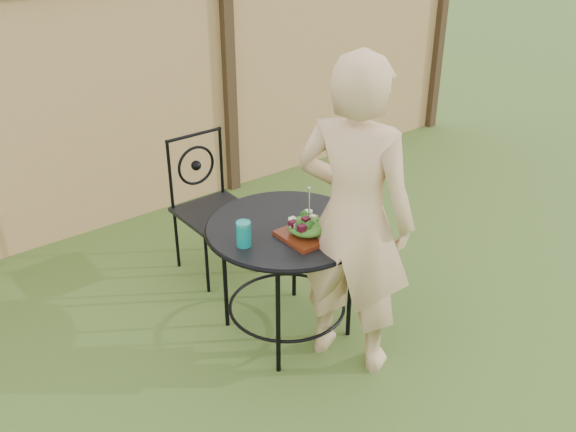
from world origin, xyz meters
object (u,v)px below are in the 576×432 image
at_px(patio_table, 287,247).
at_px(patio_chair, 210,202).
at_px(diner, 354,219).
at_px(salad_plate, 307,235).

height_order(patio_table, patio_chair, patio_chair).
xyz_separation_m(patio_table, diner, (0.14, -0.39, 0.30)).
relative_size(patio_table, salad_plate, 3.42).
relative_size(patio_chair, salad_plate, 3.52).
height_order(diner, salad_plate, diner).
height_order(patio_chair, salad_plate, patio_chair).
height_order(patio_table, salad_plate, salad_plate).
bearing_deg(patio_table, diner, -70.54).
bearing_deg(diner, patio_table, -5.92).
bearing_deg(salad_plate, patio_table, 94.00).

